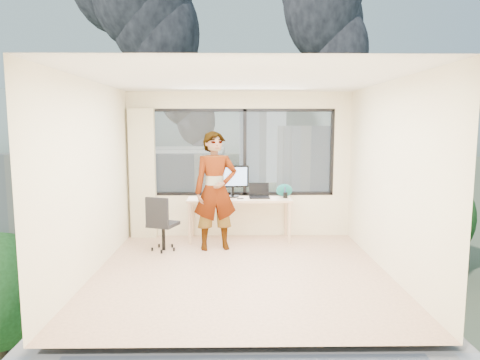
{
  "coord_description": "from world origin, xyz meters",
  "views": [
    {
      "loc": [
        -0.09,
        -5.63,
        2.0
      ],
      "look_at": [
        0.0,
        1.0,
        1.15
      ],
      "focal_mm": 31.72,
      "sensor_mm": 36.0,
      "label": 1
    }
  ],
  "objects_px": {
    "monitor": "(233,181)",
    "game_console": "(213,194)",
    "laptop": "(259,191)",
    "desk": "(239,219)",
    "chair": "(163,223)",
    "handbag": "(284,190)",
    "person": "(215,191)"
  },
  "relations": [
    {
      "from": "monitor",
      "to": "game_console",
      "type": "bearing_deg",
      "value": 160.08
    },
    {
      "from": "laptop",
      "to": "desk",
      "type": "bearing_deg",
      "value": -179.33
    },
    {
      "from": "chair",
      "to": "handbag",
      "type": "distance_m",
      "value": 2.21
    },
    {
      "from": "game_console",
      "to": "chair",
      "type": "bearing_deg",
      "value": -130.61
    },
    {
      "from": "monitor",
      "to": "game_console",
      "type": "xyz_separation_m",
      "value": [
        -0.34,
        0.08,
        -0.24
      ]
    },
    {
      "from": "chair",
      "to": "laptop",
      "type": "relative_size",
      "value": 2.45
    },
    {
      "from": "desk",
      "to": "laptop",
      "type": "bearing_deg",
      "value": 1.45
    },
    {
      "from": "person",
      "to": "handbag",
      "type": "bearing_deg",
      "value": 18.44
    },
    {
      "from": "chair",
      "to": "desk",
      "type": "bearing_deg",
      "value": 45.91
    },
    {
      "from": "chair",
      "to": "person",
      "type": "relative_size",
      "value": 0.48
    },
    {
      "from": "desk",
      "to": "game_console",
      "type": "distance_m",
      "value": 0.65
    },
    {
      "from": "game_console",
      "to": "person",
      "type": "bearing_deg",
      "value": -80.87
    },
    {
      "from": "chair",
      "to": "laptop",
      "type": "bearing_deg",
      "value": 41.02
    },
    {
      "from": "monitor",
      "to": "person",
      "type": "bearing_deg",
      "value": -120.56
    },
    {
      "from": "chair",
      "to": "monitor",
      "type": "height_order",
      "value": "monitor"
    },
    {
      "from": "person",
      "to": "handbag",
      "type": "height_order",
      "value": "person"
    },
    {
      "from": "person",
      "to": "handbag",
      "type": "relative_size",
      "value": 6.66
    },
    {
      "from": "person",
      "to": "laptop",
      "type": "bearing_deg",
      "value": 24.68
    },
    {
      "from": "monitor",
      "to": "handbag",
      "type": "bearing_deg",
      "value": -4.81
    },
    {
      "from": "monitor",
      "to": "laptop",
      "type": "xyz_separation_m",
      "value": [
        0.47,
        -0.1,
        -0.17
      ]
    },
    {
      "from": "laptop",
      "to": "game_console",
      "type": "bearing_deg",
      "value": 166.72
    },
    {
      "from": "desk",
      "to": "game_console",
      "type": "height_order",
      "value": "game_console"
    },
    {
      "from": "game_console",
      "to": "laptop",
      "type": "xyz_separation_m",
      "value": [
        0.81,
        -0.18,
        0.07
      ]
    },
    {
      "from": "chair",
      "to": "game_console",
      "type": "xyz_separation_m",
      "value": [
        0.77,
        0.79,
        0.33
      ]
    },
    {
      "from": "laptop",
      "to": "person",
      "type": "bearing_deg",
      "value": -144.94
    },
    {
      "from": "person",
      "to": "game_console",
      "type": "height_order",
      "value": "person"
    },
    {
      "from": "person",
      "to": "laptop",
      "type": "relative_size",
      "value": 5.15
    },
    {
      "from": "desk",
      "to": "person",
      "type": "distance_m",
      "value": 0.88
    },
    {
      "from": "desk",
      "to": "person",
      "type": "bearing_deg",
      "value": -126.78
    },
    {
      "from": "laptop",
      "to": "handbag",
      "type": "bearing_deg",
      "value": 16.68
    },
    {
      "from": "chair",
      "to": "handbag",
      "type": "height_order",
      "value": "handbag"
    },
    {
      "from": "person",
      "to": "monitor",
      "type": "bearing_deg",
      "value": 55.53
    }
  ]
}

